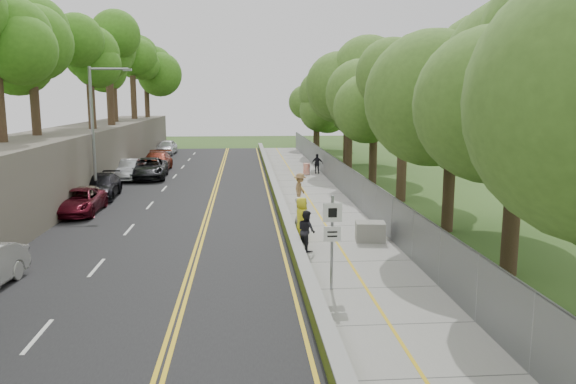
# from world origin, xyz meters

# --- Properties ---
(ground) EXTENTS (140.00, 140.00, 0.00)m
(ground) POSITION_xyz_m (0.00, 0.00, 0.00)
(ground) COLOR #33511E
(ground) RESTS_ON ground
(road) EXTENTS (11.20, 66.00, 0.04)m
(road) POSITION_xyz_m (-5.40, 15.00, 0.02)
(road) COLOR black
(road) RESTS_ON ground
(sidewalk) EXTENTS (4.20, 66.00, 0.05)m
(sidewalk) POSITION_xyz_m (2.55, 15.00, 0.03)
(sidewalk) COLOR gray
(sidewalk) RESTS_ON ground
(jersey_barrier) EXTENTS (0.42, 66.00, 0.60)m
(jersey_barrier) POSITION_xyz_m (0.25, 15.00, 0.30)
(jersey_barrier) COLOR #9DD821
(jersey_barrier) RESTS_ON ground
(rock_embankment) EXTENTS (5.00, 66.00, 4.00)m
(rock_embankment) POSITION_xyz_m (-13.50, 15.00, 2.00)
(rock_embankment) COLOR #595147
(rock_embankment) RESTS_ON ground
(chainlink_fence) EXTENTS (0.04, 66.00, 2.00)m
(chainlink_fence) POSITION_xyz_m (4.65, 15.00, 1.00)
(chainlink_fence) COLOR slate
(chainlink_fence) RESTS_ON ground
(trees_embankment) EXTENTS (6.40, 66.00, 13.00)m
(trees_embankment) POSITION_xyz_m (-13.00, 15.00, 10.50)
(trees_embankment) COLOR #43851E
(trees_embankment) RESTS_ON rock_embankment
(trees_fenceside) EXTENTS (7.00, 66.00, 14.00)m
(trees_fenceside) POSITION_xyz_m (7.00, 15.00, 7.00)
(trees_fenceside) COLOR #517E2C
(trees_fenceside) RESTS_ON ground
(streetlight) EXTENTS (2.52, 0.22, 8.00)m
(streetlight) POSITION_xyz_m (-10.46, 14.00, 4.64)
(streetlight) COLOR gray
(streetlight) RESTS_ON ground
(signpost) EXTENTS (0.62, 0.09, 3.10)m
(signpost) POSITION_xyz_m (1.05, -3.02, 1.96)
(signpost) COLOR gray
(signpost) RESTS_ON sidewalk
(construction_barrel) EXTENTS (0.54, 0.54, 0.89)m
(construction_barrel) POSITION_xyz_m (3.29, 24.34, 0.49)
(construction_barrel) COLOR #F84326
(construction_barrel) RESTS_ON sidewalk
(concrete_block) EXTENTS (1.36, 1.09, 0.83)m
(concrete_block) POSITION_xyz_m (3.69, 3.00, 0.47)
(concrete_block) COLOR gray
(concrete_block) RESTS_ON sidewalk
(car_2) EXTENTS (2.26, 4.79, 1.32)m
(car_2) POSITION_xyz_m (-10.60, 9.89, 0.70)
(car_2) COLOR #520C19
(car_2) RESTS_ON road
(car_3) EXTENTS (2.32, 5.19, 1.48)m
(car_3) POSITION_xyz_m (-10.60, 14.63, 0.78)
(car_3) COLOR black
(car_3) RESTS_ON road
(car_4) EXTENTS (1.99, 4.09, 1.35)m
(car_4) POSITION_xyz_m (-10.60, 10.95, 0.71)
(car_4) COLOR tan
(car_4) RESTS_ON road
(car_5) EXTENTS (1.72, 4.68, 1.53)m
(car_5) POSITION_xyz_m (-10.60, 22.46, 0.81)
(car_5) COLOR #B1B4B9
(car_5) RESTS_ON road
(car_6) EXTENTS (2.98, 5.82, 1.57)m
(car_6) POSITION_xyz_m (-9.00, 22.91, 0.83)
(car_6) COLOR black
(car_6) RESTS_ON road
(car_7) EXTENTS (2.26, 5.51, 1.60)m
(car_7) POSITION_xyz_m (-9.08, 27.44, 0.84)
(car_7) COLOR maroon
(car_7) RESTS_ON road
(car_8) EXTENTS (2.07, 4.78, 1.61)m
(car_8) POSITION_xyz_m (-10.07, 41.01, 0.84)
(car_8) COLOR silver
(car_8) RESTS_ON road
(painter_0) EXTENTS (0.69, 0.97, 1.86)m
(painter_0) POSITION_xyz_m (0.75, 3.56, 0.98)
(painter_0) COLOR yellow
(painter_0) RESTS_ON sidewalk
(painter_1) EXTENTS (0.56, 0.70, 1.69)m
(painter_1) POSITION_xyz_m (0.75, 4.61, 0.89)
(painter_1) COLOR silver
(painter_1) RESTS_ON sidewalk
(painter_2) EXTENTS (0.91, 1.00, 1.68)m
(painter_2) POSITION_xyz_m (0.75, 1.64, 0.89)
(painter_2) COLOR black
(painter_2) RESTS_ON sidewalk
(painter_3) EXTENTS (1.10, 1.40, 1.89)m
(painter_3) POSITION_xyz_m (1.45, 11.16, 1.00)
(painter_3) COLOR olive
(painter_3) RESTS_ON sidewalk
(person_far) EXTENTS (1.02, 0.63, 1.61)m
(person_far) POSITION_xyz_m (4.20, 24.62, 0.86)
(person_far) COLOR black
(person_far) RESTS_ON sidewalk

